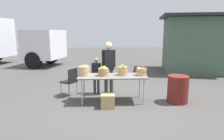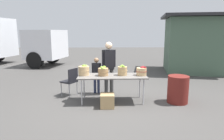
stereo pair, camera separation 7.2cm
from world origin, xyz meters
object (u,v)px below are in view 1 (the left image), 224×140
Objects in this scene: apple_basket_green_1 at (103,71)px; apple_basket_red_0 at (142,71)px; market_table at (112,77)px; apple_basket_green_2 at (123,70)px; produce_crate at (108,101)px; vendor_adult at (109,64)px; trash_barrel at (178,89)px; apple_basket_green_0 at (84,71)px; folding_chair at (70,80)px; child_customer at (96,73)px.

apple_basket_red_0 is (1.07, -0.00, 0.00)m from apple_basket_green_1.
apple_basket_green_2 is at bearing 8.62° from market_table.
apple_basket_green_2 is 0.85× the size of produce_crate.
apple_basket_green_1 reaches higher than produce_crate.
vendor_adult reaches higher than trash_barrel.
apple_basket_red_0 is at bearing 131.27° from vendor_adult.
market_table is at bearing -1.60° from apple_basket_green_1.
vendor_adult is at bearing 87.03° from produce_crate.
apple_basket_green_0 is at bearing 30.00° from vendor_adult.
apple_basket_green_1 is at bearing -176.16° from apple_basket_green_2.
apple_basket_green_0 is 0.42× the size of trash_barrel.
produce_crate is at bearing 80.59° from folding_chair.
trash_barrel is at bearing -9.19° from apple_basket_red_0.
apple_basket_green_1 reaches higher than market_table.
vendor_adult is at bearing 76.44° from apple_basket_green_1.
folding_chair is 1.13× the size of trash_barrel.
child_customer is 3.21× the size of produce_crate.
market_table is 1.39m from folding_chair.
apple_basket_green_2 is 1.10m from child_customer.
vendor_adult reaches higher than apple_basket_green_1.
child_customer reaches higher than folding_chair.
folding_chair is (-1.17, -0.15, -0.46)m from vendor_adult.
trash_barrel is at bearing -5.02° from apple_basket_green_0.
apple_basket_green_1 reaches higher than folding_chair.
child_customer reaches higher than apple_basket_green_2.
apple_basket_green_0 is 1.06× the size of apple_basket_green_1.
vendor_adult reaches higher than apple_basket_green_2.
folding_chair reaches higher than market_table.
apple_basket_green_0 reaches higher than produce_crate.
produce_crate is (1.11, -1.01, -0.33)m from folding_chair.
trash_barrel is at bearing 144.53° from vendor_adult.
child_customer is at bearing 66.42° from apple_basket_green_0.
produce_crate is at bearing 75.70° from vendor_adult.
apple_basket_green_1 is 0.54m from apple_basket_green_2.
apple_basket_red_0 is at bearing -3.87° from apple_basket_green_2.
apple_basket_green_0 is at bearing 140.44° from produce_crate.
produce_crate is at bearing -130.53° from apple_basket_green_2.
apple_basket_green_0 reaches higher than apple_basket_green_1.
market_table is 2.21× the size of folding_chair.
market_table is 0.93m from child_customer.
trash_barrel is (1.00, -0.16, -0.49)m from apple_basket_red_0.
child_customer is (-0.48, 0.80, -0.03)m from market_table.
folding_chair reaches higher than produce_crate.
vendor_adult is 4.61× the size of produce_crate.
apple_basket_red_0 is 0.26× the size of child_customer.
child_customer reaches higher than apple_basket_green_1.
apple_basket_red_0 is (0.53, -0.04, -0.02)m from apple_basket_green_2.
apple_basket_green_2 is 0.76m from vendor_adult.
apple_basket_green_1 is at bearing 178.40° from market_table.
apple_basket_green_1 is at bearing 175.53° from trash_barrel.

